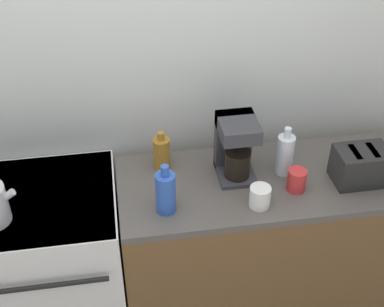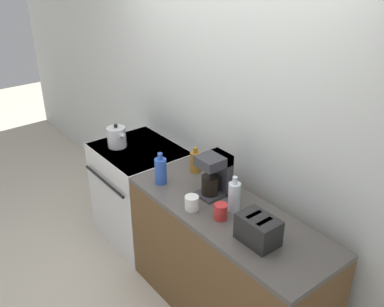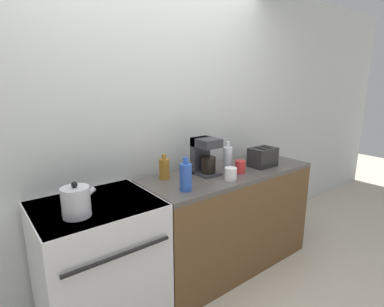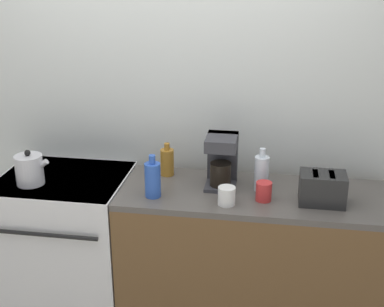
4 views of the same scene
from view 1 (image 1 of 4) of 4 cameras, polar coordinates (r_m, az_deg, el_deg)
The scene contains 10 objects.
wall_back at distance 2.61m, azimuth -4.09°, elevation 8.53°, with size 8.00×0.05×2.60m.
stove at distance 2.85m, azimuth -15.29°, elevation -11.43°, with size 0.77×0.68×0.91m.
counter_block at distance 2.90m, azimuth 8.78°, elevation -9.53°, with size 1.58×0.58×0.91m.
toaster at distance 2.61m, azimuth 17.55°, elevation -1.22°, with size 0.25×0.17×0.17m.
coffee_maker at distance 2.50m, azimuth 4.70°, elevation 0.97°, with size 0.17×0.22×0.31m.
bottle_clear at distance 2.56m, azimuth 9.88°, elevation -0.06°, with size 0.08×0.08×0.25m.
bottle_blue at distance 2.32m, azimuth -2.83°, elevation -4.14°, with size 0.09×0.09×0.25m.
bottle_amber at distance 2.57m, azimuth -3.18°, elevation 0.07°, with size 0.08×0.08×0.20m.
cup_white at distance 2.39m, azimuth 7.26°, elevation -4.59°, with size 0.09×0.09×0.10m.
cup_red at distance 2.50m, azimuth 11.10°, elevation -2.79°, with size 0.09×0.09×0.11m.
Camera 1 is at (-0.18, -1.60, 2.52)m, focal length 50.00 mm.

